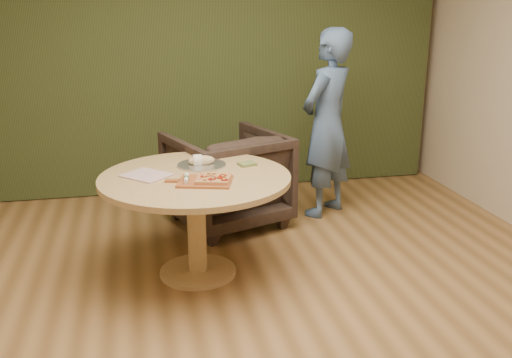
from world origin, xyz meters
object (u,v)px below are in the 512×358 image
object	(u,v)px
armchair	(226,174)
serving_tray	(202,165)
bread_roll	(200,160)
person_standing	(327,124)
flatbread_pizza	(213,179)
cutlery_roll	(186,178)
pizza_paddle	(204,181)
pedestal_table	(196,195)

from	to	relation	value
armchair	serving_tray	bearing A→B (deg)	47.49
bread_roll	armchair	size ratio (longest dim) A/B	0.21
person_standing	flatbread_pizza	bearing A→B (deg)	6.04
flatbread_pizza	cutlery_roll	bearing A→B (deg)	166.77
pizza_paddle	cutlery_roll	size ratio (longest dim) A/B	2.37
serving_tray	flatbread_pizza	bearing A→B (deg)	-85.94
pedestal_table	person_standing	bearing A→B (deg)	37.80
serving_tray	armchair	bearing A→B (deg)	67.52
cutlery_roll	bread_roll	xyz separation A→B (m)	(0.14, 0.37, 0.01)
serving_tray	bread_roll	world-z (taller)	bread_roll
bread_roll	person_standing	bearing A→B (deg)	32.42
cutlery_roll	serving_tray	world-z (taller)	cutlery_roll
pizza_paddle	person_standing	world-z (taller)	person_standing
pizza_paddle	armchair	xyz separation A→B (m)	(0.33, 1.11, -0.30)
bread_roll	pizza_paddle	bearing A→B (deg)	-93.78
cutlery_roll	serving_tray	size ratio (longest dim) A/B	0.56
pizza_paddle	bread_roll	xyz separation A→B (m)	(0.03, 0.40, 0.04)
pedestal_table	flatbread_pizza	world-z (taller)	flatbread_pizza
bread_roll	person_standing	xyz separation A→B (m)	(1.24, 0.79, 0.05)
flatbread_pizza	serving_tray	size ratio (longest dim) A/B	0.76
serving_tray	armchair	size ratio (longest dim) A/B	0.39
pizza_paddle	person_standing	bearing A→B (deg)	58.81
pedestal_table	pizza_paddle	distance (m)	0.23
bread_roll	armchair	distance (m)	0.84
cutlery_roll	armchair	size ratio (longest dim) A/B	0.22
pedestal_table	flatbread_pizza	distance (m)	0.27
cutlery_roll	pizza_paddle	bearing A→B (deg)	-5.72
cutlery_roll	person_standing	world-z (taller)	person_standing
bread_roll	armchair	xyz separation A→B (m)	(0.30, 0.71, -0.33)
flatbread_pizza	person_standing	distance (m)	1.70
pizza_paddle	bread_roll	bearing A→B (deg)	101.92
armchair	flatbread_pizza	bearing A→B (deg)	56.70
pedestal_table	flatbread_pizza	bearing A→B (deg)	-61.33
serving_tray	bread_roll	xyz separation A→B (m)	(-0.01, 0.00, 0.04)
person_standing	armchair	bearing A→B (deg)	-34.46
pizza_paddle	flatbread_pizza	xyz separation A→B (m)	(0.06, -0.02, 0.02)
cutlery_roll	armchair	world-z (taller)	armchair
serving_tray	bread_roll	size ratio (longest dim) A/B	1.84
cutlery_roll	armchair	xyz separation A→B (m)	(0.44, 1.09, -0.32)
flatbread_pizza	pizza_paddle	bearing A→B (deg)	166.05
flatbread_pizza	bread_roll	bearing A→B (deg)	95.27
bread_roll	pedestal_table	bearing A→B (deg)	-106.12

